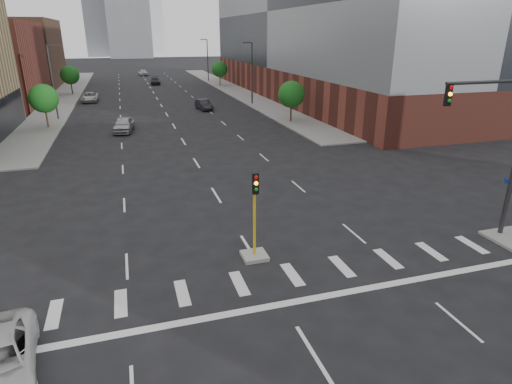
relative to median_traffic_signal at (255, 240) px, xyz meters
name	(u,v)px	position (x,y,z in m)	size (l,w,h in m)	color
sidewalk_left_far	(66,95)	(-15.00, 65.03, -0.90)	(5.00, 92.00, 0.15)	gray
sidewalk_right_far	(232,89)	(15.00, 65.03, -0.90)	(5.00, 92.00, 0.15)	gray
building_left_far_b	(3,53)	(-27.50, 83.03, 5.53)	(20.00, 24.00, 13.00)	brown
building_right_main	(336,29)	(29.50, 51.03, 10.03)	(24.00, 70.00, 22.00)	brown
tower_mid	(127,4)	(0.00, 191.03, 21.03)	(18.00, 18.00, 44.00)	slate
median_traffic_signal	(255,240)	(0.00, 0.00, 0.00)	(1.20, 1.20, 4.40)	#999993
mast_arm_signal	(508,134)	(12.61, -1.47, 4.67)	(5.12, 0.90, 9.07)	#2D2D30
streetlight_right_a	(251,71)	(13.41, 46.03, 4.04)	(1.60, 0.22, 9.07)	#2D2D30
streetlight_right_b	(207,58)	(13.41, 81.03, 4.04)	(1.60, 0.22, 9.07)	#2D2D30
streetlight_left	(53,79)	(-13.41, 41.03, 4.04)	(1.60, 0.22, 9.07)	#2D2D30
tree_left_near	(44,98)	(-14.00, 36.03, 2.42)	(3.20, 3.20, 4.85)	#382619
tree_left_far	(70,75)	(-14.00, 66.03, 2.42)	(3.20, 3.20, 4.85)	#382619
tree_right_near	(291,94)	(14.00, 31.03, 2.42)	(3.20, 3.20, 4.85)	#382619
tree_right_far	(220,69)	(14.00, 71.03, 2.42)	(3.20, 3.20, 4.85)	#382619
car_near_left	(124,125)	(-5.66, 31.50, -0.15)	(1.93, 4.80, 1.64)	#9F9FA4
car_mid_right	(204,105)	(5.52, 43.36, -0.25)	(1.52, 4.36, 1.44)	black
car_far_left	(90,97)	(-10.50, 56.24, -0.24)	(2.42, 5.24, 1.46)	#B8B8B8
car_deep_right	(155,81)	(1.50, 78.36, -0.25)	(2.03, 4.99, 1.45)	black
car_distant	(143,72)	(0.09, 99.73, -0.17)	(1.90, 4.73, 1.61)	#ACADB0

